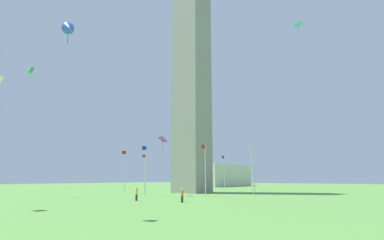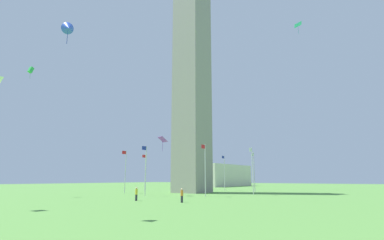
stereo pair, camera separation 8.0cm
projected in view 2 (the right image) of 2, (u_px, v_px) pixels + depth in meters
name	position (u px, v px, depth m)	size (l,w,h in m)	color
ground_plane	(192.00, 193.00, 60.37)	(260.00, 260.00, 0.00)	#548C3D
obelisk_monument	(192.00, 62.00, 65.89)	(6.25, 6.25, 56.83)	gray
flagpole_n	(146.00, 168.00, 50.48)	(1.12, 0.14, 8.42)	silver
flagpole_ne	(205.00, 168.00, 48.14)	(1.12, 0.14, 8.42)	silver
flagpole_e	(252.00, 169.00, 53.47)	(1.12, 0.14, 8.42)	silver
flagpole_se	(254.00, 170.00, 63.33)	(1.12, 0.14, 8.42)	silver
flagpole_s	(224.00, 171.00, 71.96)	(1.12, 0.14, 8.42)	silver
flagpole_sw	(183.00, 171.00, 74.30)	(1.12, 0.14, 8.42)	silver
flagpole_w	(145.00, 171.00, 68.97)	(1.12, 0.14, 8.42)	silver
flagpole_nw	(125.00, 170.00, 59.11)	(1.12, 0.14, 8.42)	silver
person_orange_shirt	(182.00, 195.00, 35.72)	(0.32, 0.32, 1.70)	#2D2D38
person_yellow_shirt	(136.00, 194.00, 38.64)	(0.32, 0.32, 1.74)	#2D2D38
kite_blue_delta	(68.00, 28.00, 24.39)	(1.38, 1.50, 2.01)	blue
kite_cyan_diamond	(298.00, 25.00, 52.46)	(1.61, 1.55, 2.09)	#33C6D1
kite_green_box	(31.00, 70.00, 51.88)	(1.00, 0.72, 2.20)	green
kite_purple_diamond	(163.00, 140.00, 51.69)	(1.53, 1.71, 2.48)	purple
distant_building	(221.00, 176.00, 110.95)	(27.62, 12.01, 7.84)	beige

